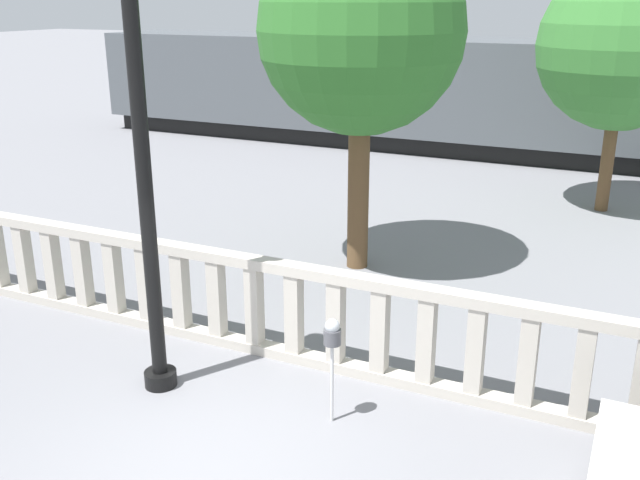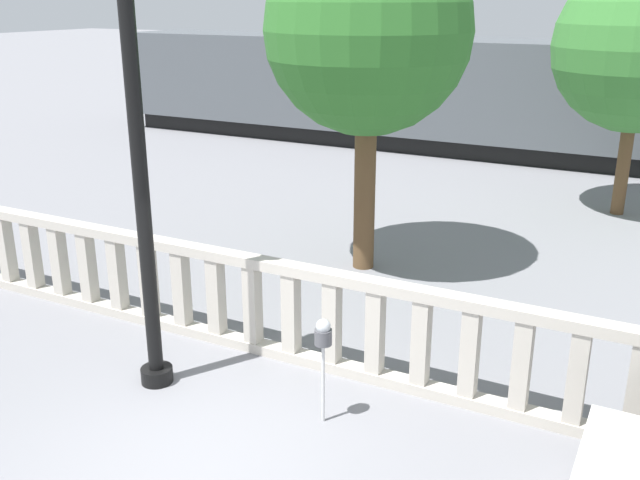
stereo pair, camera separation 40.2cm
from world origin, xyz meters
The scene contains 7 objects.
ground_plane centered at (0.00, 0.00, 0.00)m, with size 160.00×160.00×0.00m, color slate.
balustrade centered at (0.00, 2.55, 0.70)m, with size 14.72×0.24×1.40m.
lamppost centered at (-1.54, 1.23, 2.62)m, with size 0.41×0.41×5.29m.
parking_meter centered at (0.76, 1.43, 1.06)m, with size 0.20×0.20×1.30m.
train_near centered at (0.30, 17.08, 1.81)m, with size 29.31×3.04×4.05m.
tree_left centered at (2.85, 11.98, 3.68)m, with size 3.64×3.64×5.51m.
tree_right centered at (-0.90, 6.23, 4.14)m, with size 3.46×3.46×5.90m.
Camera 2 is at (4.05, -4.96, 4.70)m, focal length 40.00 mm.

